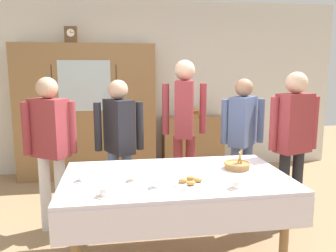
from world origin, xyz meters
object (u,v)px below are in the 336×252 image
(person_by_cabinet, at_px, (242,131))
(tea_cup_near_left, at_px, (83,178))
(spoon_mid_left, at_px, (148,165))
(tea_cup_center, at_px, (134,178))
(spoon_mid_right, at_px, (216,173))
(person_behind_table_right, at_px, (184,119))
(bread_basket, at_px, (237,165))
(bookshelf_low, at_px, (193,143))
(spoon_far_left, at_px, (239,179))
(person_behind_table_left, at_px, (50,140))
(book_stack, at_px, (193,113))
(dining_table, at_px, (176,187))
(tea_cup_back_edge, at_px, (105,193))
(pastry_plate, at_px, (191,182))
(wall_cabinet, at_px, (87,112))
(person_near_right_end, at_px, (293,135))
(tea_cup_front_edge, at_px, (236,185))
(person_beside_shelf, at_px, (119,137))
(tea_cup_near_right, at_px, (157,184))
(mantel_clock, at_px, (71,35))

(person_by_cabinet, bearing_deg, tea_cup_near_left, -148.37)
(tea_cup_near_left, height_order, spoon_mid_left, tea_cup_near_left)
(tea_cup_center, relative_size, spoon_mid_right, 1.09)
(person_behind_table_right, xyz_separation_m, person_by_cabinet, (0.67, -0.11, -0.14))
(bread_basket, bearing_deg, bookshelf_low, 85.83)
(spoon_far_left, bearing_deg, person_behind_table_left, 149.56)
(book_stack, distance_m, spoon_mid_left, 2.47)
(dining_table, xyz_separation_m, tea_cup_back_edge, (-0.57, -0.36, 0.12))
(dining_table, relative_size, bookshelf_low, 1.91)
(dining_table, xyz_separation_m, bread_basket, (0.57, 0.13, 0.13))
(bread_basket, distance_m, pastry_plate, 0.60)
(dining_table, relative_size, wall_cabinet, 0.91)
(bread_basket, bearing_deg, pastry_plate, -146.15)
(wall_cabinet, xyz_separation_m, spoon_far_left, (1.39, -2.74, -0.23))
(person_behind_table_right, height_order, person_near_right_end, person_behind_table_right)
(book_stack, distance_m, person_near_right_end, 2.20)
(tea_cup_center, height_order, tea_cup_front_edge, same)
(book_stack, relative_size, pastry_plate, 0.81)
(tea_cup_back_edge, height_order, spoon_far_left, tea_cup_back_edge)
(tea_cup_front_edge, bearing_deg, tea_cup_back_edge, -179.53)
(tea_cup_front_edge, bearing_deg, tea_cup_center, 158.24)
(bookshelf_low, distance_m, book_stack, 0.50)
(wall_cabinet, bearing_deg, tea_cup_back_edge, -83.68)
(spoon_far_left, bearing_deg, bread_basket, 73.54)
(tea_cup_center, height_order, person_beside_shelf, person_beside_shelf)
(spoon_mid_right, distance_m, person_behind_table_right, 1.18)
(pastry_plate, relative_size, person_behind_table_left, 0.18)
(wall_cabinet, height_order, spoon_mid_right, wall_cabinet)
(pastry_plate, height_order, spoon_mid_right, pastry_plate)
(dining_table, xyz_separation_m, tea_cup_center, (-0.35, -0.06, 0.12))
(tea_cup_near_right, relative_size, person_by_cabinet, 0.08)
(tea_cup_front_edge, height_order, pastry_plate, tea_cup_front_edge)
(person_behind_table_right, bearing_deg, dining_table, -104.72)
(tea_cup_near_left, bearing_deg, spoon_far_left, -6.59)
(person_behind_table_right, bearing_deg, person_near_right_end, -33.33)
(tea_cup_near_left, xyz_separation_m, tea_cup_center, (0.40, -0.05, 0.00))
(spoon_mid_right, bearing_deg, spoon_mid_left, 148.43)
(mantel_clock, distance_m, tea_cup_near_left, 2.93)
(bread_basket, bearing_deg, person_beside_shelf, 141.59)
(bookshelf_low, relative_size, bread_basket, 4.05)
(mantel_clock, height_order, spoon_far_left, mantel_clock)
(tea_cup_back_edge, bearing_deg, wall_cabinet, 96.32)
(tea_cup_near_left, relative_size, tea_cup_near_right, 1.00)
(spoon_mid_right, relative_size, person_by_cabinet, 0.08)
(book_stack, relative_size, tea_cup_front_edge, 1.75)
(spoon_mid_right, bearing_deg, bread_basket, 23.95)
(dining_table, distance_m, tea_cup_front_edge, 0.54)
(mantel_clock, xyz_separation_m, person_behind_table_left, (-0.05, -1.78, -1.17))
(wall_cabinet, relative_size, person_behind_table_left, 1.30)
(tea_cup_front_edge, bearing_deg, bread_basket, 69.02)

